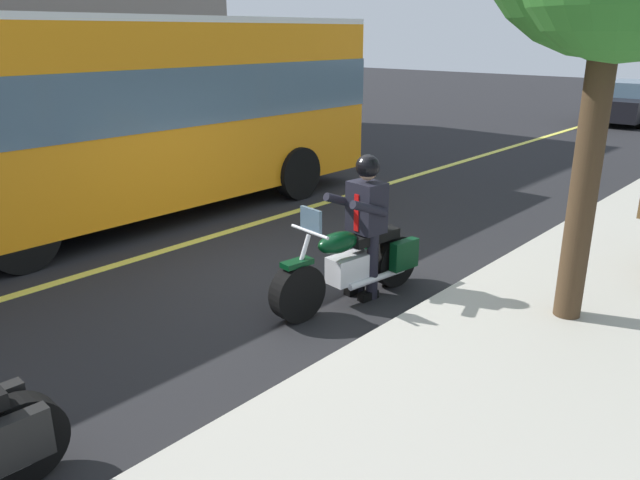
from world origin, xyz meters
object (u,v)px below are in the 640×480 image
(bus_near, at_px, (81,112))
(rider_main, at_px, (366,214))
(motorcycle_main, at_px, (353,264))
(car_silver, at_px, (630,102))

(bus_near, bearing_deg, rider_main, 98.96)
(rider_main, bearing_deg, motorcycle_main, -6.65)
(rider_main, distance_m, car_silver, 18.59)
(motorcycle_main, xyz_separation_m, car_silver, (-18.62, -2.34, 0.24))
(car_silver, bearing_deg, motorcycle_main, 7.18)
(motorcycle_main, height_order, car_silver, car_silver)
(rider_main, relative_size, car_silver, 0.38)
(motorcycle_main, xyz_separation_m, bus_near, (0.60, -4.98, 1.42))
(rider_main, relative_size, bus_near, 0.16)
(rider_main, bearing_deg, car_silver, -172.68)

